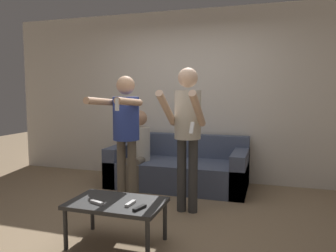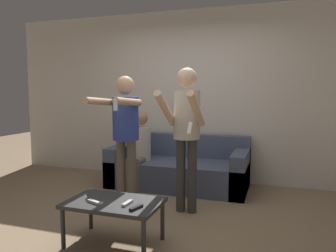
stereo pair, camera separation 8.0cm
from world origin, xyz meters
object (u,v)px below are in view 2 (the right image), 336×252
object	(u,v)px
remote_mid	(94,202)
remote_far	(127,203)
person_seated	(139,145)
coffee_table	(114,206)
couch	(179,169)
remote_near	(136,208)
person_standing_left	(125,125)
person_standing_right	(186,124)

from	to	relation	value
remote_mid	remote_far	distance (m)	0.31
person_seated	coffee_table	size ratio (longest dim) A/B	1.31
couch	remote_far	world-z (taller)	couch
couch	coffee_table	bearing A→B (deg)	-90.69
coffee_table	remote_near	distance (m)	0.31
remote_mid	remote_far	bearing A→B (deg)	12.60
person_seated	remote_mid	size ratio (longest dim) A/B	7.46
person_standing_left	person_standing_right	size ratio (longest dim) A/B	0.95
couch	remote_near	xyz separation A→B (m)	(0.26, -2.14, 0.17)
remote_near	person_standing_left	bearing A→B (deg)	120.10
remote_near	coffee_table	bearing A→B (deg)	156.36
couch	remote_mid	bearing A→B (deg)	-94.42
person_standing_right	remote_mid	bearing A→B (deg)	-116.59
person_standing_right	coffee_table	bearing A→B (deg)	-112.58
remote_near	remote_far	world-z (taller)	same
couch	person_standing_left	size ratio (longest dim) A/B	1.26
coffee_table	remote_near	xyz separation A→B (m)	(0.28, -0.12, 0.06)
person_standing_right	remote_mid	distance (m)	1.39
person_standing_right	remote_near	world-z (taller)	person_standing_right
person_standing_right	remote_far	bearing A→B (deg)	-103.74
couch	person_standing_right	size ratio (longest dim) A/B	1.20
person_standing_left	remote_mid	size ratio (longest dim) A/B	10.52
coffee_table	remote_far	xyz separation A→B (m)	(0.16, -0.04, 0.06)
person_standing_right	remote_far	xyz separation A→B (m)	(-0.25, -1.04, -0.63)
person_seated	remote_mid	bearing A→B (deg)	-78.37
person_standing_left	remote_near	world-z (taller)	person_standing_left
remote_near	remote_far	distance (m)	0.15
couch	coffee_table	size ratio (longest dim) A/B	2.33
person_standing_right	remote_near	xyz separation A→B (m)	(-0.13, -1.12, -0.63)
person_seated	remote_near	size ratio (longest dim) A/B	7.42
couch	remote_near	size ratio (longest dim) A/B	13.18
person_seated	remote_far	distance (m)	1.98
remote_mid	couch	bearing A→B (deg)	85.58
couch	person_standing_left	xyz separation A→B (m)	(-0.39, -1.02, 0.76)
person_standing_right	remote_mid	world-z (taller)	person_standing_right
person_standing_left	coffee_table	size ratio (longest dim) A/B	1.85
person_standing_left	remote_mid	bearing A→B (deg)	-78.45
person_seated	remote_mid	xyz separation A→B (m)	(0.39, -1.91, -0.20)
person_standing_left	remote_mid	distance (m)	1.27
remote_far	coffee_table	bearing A→B (deg)	164.67
couch	remote_far	distance (m)	2.07
person_standing_right	coffee_table	distance (m)	1.28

